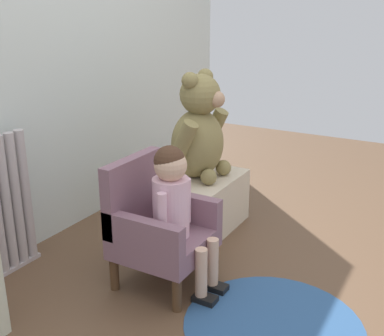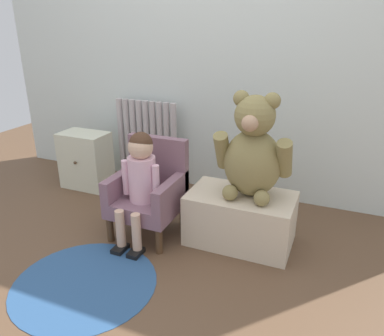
% 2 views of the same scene
% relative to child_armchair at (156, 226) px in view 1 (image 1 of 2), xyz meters
% --- Properties ---
extents(ground_plane, '(6.00, 6.00, 0.00)m').
position_rel_child_armchair_xyz_m(ground_plane, '(0.14, -0.46, -0.29)').
color(ground_plane, brown).
extents(back_wall, '(3.80, 0.05, 2.40)m').
position_rel_child_armchair_xyz_m(back_wall, '(0.14, 0.82, 0.91)').
color(back_wall, silver).
rests_on(back_wall, ground_plane).
extents(child_armchair, '(0.41, 0.41, 0.61)m').
position_rel_child_armchair_xyz_m(child_armchair, '(0.00, 0.00, 0.00)').
color(child_armchair, '#7D5968').
rests_on(child_armchair, ground_plane).
extents(child_figure, '(0.25, 0.35, 0.70)m').
position_rel_child_armchair_xyz_m(child_figure, '(0.00, -0.11, 0.16)').
color(child_figure, beige).
rests_on(child_figure, ground_plane).
extents(low_bench, '(0.64, 0.38, 0.32)m').
position_rel_child_armchair_xyz_m(low_bench, '(0.58, 0.09, -0.13)').
color(low_bench, beige).
rests_on(low_bench, ground_plane).
extents(large_teddy_bear, '(0.45, 0.32, 0.62)m').
position_rel_child_armchair_xyz_m(large_teddy_bear, '(0.63, 0.12, 0.31)').
color(large_teddy_bear, olive).
rests_on(large_teddy_bear, low_bench).
extents(floor_rug, '(0.76, 0.76, 0.01)m').
position_rel_child_armchair_xyz_m(floor_rug, '(-0.06, -0.63, -0.29)').
color(floor_rug, '#2B507F').
rests_on(floor_rug, ground_plane).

